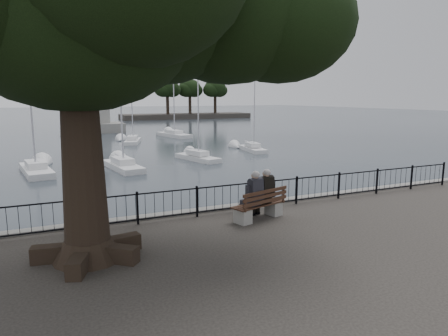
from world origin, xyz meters
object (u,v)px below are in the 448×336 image
person_left (252,197)px  lion_monument (101,117)px  bench (260,208)px  person_right (263,195)px

person_left → lion_monument: bearing=88.2°
bench → person_right: person_right is taller
bench → lion_monument: (1.21, 48.56, 0.78)m
person_right → lion_monument: size_ratio=0.19×
bench → person_left: 0.49m
person_left → lion_monument: lion_monument is taller
bench → person_left: (-0.28, 0.04, 0.40)m
person_left → lion_monument: (1.49, 48.52, 0.38)m
person_left → person_right: bearing=16.3°
person_right → lion_monument: lion_monument is taller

